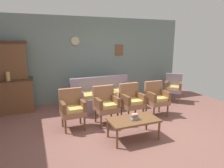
{
  "coord_description": "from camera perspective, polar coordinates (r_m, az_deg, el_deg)",
  "views": [
    {
      "loc": [
        -1.88,
        -3.69,
        1.96
      ],
      "look_at": [
        0.0,
        1.01,
        0.85
      ],
      "focal_mm": 31.79,
      "sensor_mm": 36.0,
      "label": 1
    }
  ],
  "objects": [
    {
      "name": "armchair_by_doorway",
      "position": [
        4.75,
        -1.86,
        -5.55
      ],
      "size": [
        0.54,
        0.51,
        0.9
      ],
      "color": "#9E6B4C",
      "rests_on": "ground"
    },
    {
      "name": "floral_couch",
      "position": [
        5.9,
        -2.34,
        -3.72
      ],
      "size": [
        1.91,
        0.94,
        0.9
      ],
      "color": "gray",
      "rests_on": "ground"
    },
    {
      "name": "cabinet_upper_hutch",
      "position": [
        6.07,
        -27.62,
        6.16
      ],
      "size": [
        0.99,
        0.38,
        1.03
      ],
      "color": "brown",
      "rests_on": "side_cabinet"
    },
    {
      "name": "side_cabinet",
      "position": [
        6.15,
        -26.77,
        -3.03
      ],
      "size": [
        1.16,
        0.55,
        0.93
      ],
      "color": "brown",
      "rests_on": "ground"
    },
    {
      "name": "wingback_chair_by_fireplace",
      "position": [
        6.78,
        17.2,
        -0.63
      ],
      "size": [
        0.71,
        0.71,
        0.9
      ],
      "color": "gray",
      "rests_on": "ground"
    },
    {
      "name": "floor_vase_by_wall",
      "position": [
        7.69,
        16.76,
        -0.29
      ],
      "size": [
        0.25,
        0.25,
        0.69
      ],
      "primitive_type": "cylinder",
      "color": "#664953",
      "rests_on": "ground"
    },
    {
      "name": "vase_on_cabinet",
      "position": [
        5.86,
        -27.77,
        2.0
      ],
      "size": [
        0.11,
        0.11,
        0.24
      ],
      "primitive_type": "cylinder",
      "color": "tan",
      "rests_on": "side_cabinet"
    },
    {
      "name": "coffee_table",
      "position": [
        4.08,
        6.16,
        -10.55
      ],
      "size": [
        1.0,
        0.56,
        0.42
      ],
      "color": "brown",
      "rests_on": "ground"
    },
    {
      "name": "book_stack_on_table",
      "position": [
        4.02,
        6.52,
        -9.4
      ],
      "size": [
        0.16,
        0.1,
        0.12
      ],
      "color": "gray",
      "rests_on": "coffee_table"
    },
    {
      "name": "armchair_row_middle",
      "position": [
        5.4,
        12.6,
        -3.64
      ],
      "size": [
        0.52,
        0.49,
        0.9
      ],
      "color": "#9E6B4C",
      "rests_on": "ground"
    },
    {
      "name": "armchair_near_couch_end",
      "position": [
        5.05,
        5.6,
        -4.5
      ],
      "size": [
        0.54,
        0.51,
        0.9
      ],
      "color": "#9E6B4C",
      "rests_on": "ground"
    },
    {
      "name": "ground_plane",
      "position": [
        4.58,
        4.8,
        -13.0
      ],
      "size": [
        7.68,
        7.68,
        0.0
      ],
      "primitive_type": "plane",
      "color": "#84564C"
    },
    {
      "name": "wall_back_with_decor",
      "position": [
        6.62,
        -5.29,
        7.05
      ],
      "size": [
        6.4,
        0.09,
        2.7
      ],
      "color": "gray",
      "rests_on": "ground"
    },
    {
      "name": "armchair_near_cabinet",
      "position": [
        4.58,
        -11.36,
        -6.5
      ],
      "size": [
        0.53,
        0.5,
        0.9
      ],
      "color": "#9E6B4C",
      "rests_on": "ground"
    }
  ]
}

